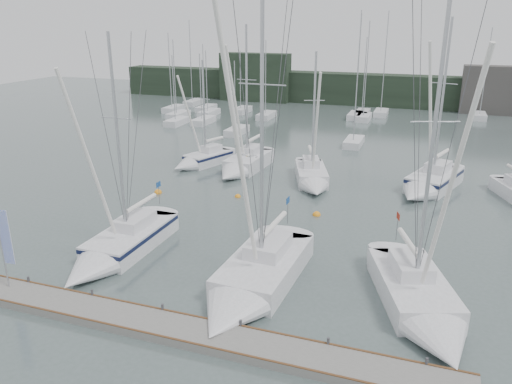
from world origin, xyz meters
TOP-DOWN VIEW (x-y plane):
  - ground at (0.00, 0.00)m, footprint 160.00×160.00m
  - dock at (0.00, -5.00)m, footprint 24.00×2.00m
  - far_treeline at (0.00, 62.00)m, footprint 90.00×4.00m
  - far_building_left at (-20.00, 60.00)m, footprint 12.00×3.00m
  - far_building_right at (18.00, 60.00)m, footprint 10.00×3.00m
  - mast_forest at (-3.86, 45.91)m, footprint 59.39×26.45m
  - sailboat_near_left at (-7.71, 0.35)m, footprint 2.96×10.08m
  - sailboat_near_center at (1.28, -1.06)m, footprint 3.89×10.95m
  - sailboat_near_right at (9.80, -0.25)m, footprint 6.06×9.89m
  - sailboat_mid_a at (-11.53, 19.98)m, footprint 4.59×7.09m
  - sailboat_mid_b at (-6.90, 19.34)m, footprint 3.30×8.65m
  - sailboat_mid_c at (0.20, 17.69)m, footprint 4.83×8.13m
  - sailboat_mid_d at (9.45, 19.18)m, footprint 5.59×9.12m
  - buoy_a at (-4.82, 12.99)m, footprint 0.49×0.49m
  - buoy_b at (2.03, 11.23)m, footprint 0.59×0.59m
  - buoy_c at (-11.34, 11.69)m, footprint 0.64×0.64m
  - dock_banner at (-10.42, -4.74)m, footprint 0.67×0.13m
  - seagull at (-0.31, 3.36)m, footprint 1.01×0.48m

SIDE VIEW (x-z plane):
  - ground at x=0.00m, z-range 0.00..0.00m
  - buoy_a at x=-4.82m, z-range -0.24..0.24m
  - buoy_b at x=2.03m, z-range -0.30..0.30m
  - buoy_c at x=-11.34m, z-range -0.32..0.32m
  - dock at x=0.00m, z-range 0.00..0.40m
  - mast_forest at x=-3.86m, z-range -6.87..7.82m
  - sailboat_mid_a at x=-11.53m, z-range -4.79..5.92m
  - sailboat_mid_c at x=0.20m, z-range -5.32..6.50m
  - sailboat_near_right at x=9.80m, z-range -7.23..8.41m
  - sailboat_near_left at x=-7.71m, z-range -6.36..7.54m
  - sailboat_near_center at x=1.28m, z-range -8.40..9.62m
  - sailboat_mid_b at x=-6.90m, z-range -6.34..7.60m
  - sailboat_mid_d at x=9.45m, z-range -6.63..7.99m
  - far_treeline at x=0.00m, z-range 0.00..5.00m
  - dock_banner at x=-10.42m, z-range 0.80..5.18m
  - far_building_right at x=18.00m, z-range 0.00..7.00m
  - far_building_left at x=-20.00m, z-range 0.00..8.00m
  - seagull at x=-0.31m, z-range 6.19..6.39m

